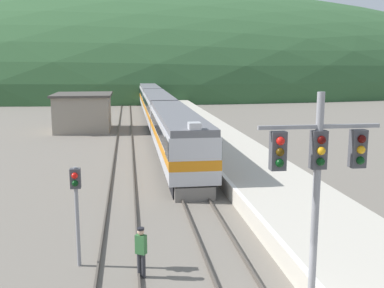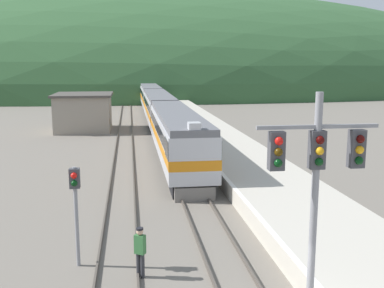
% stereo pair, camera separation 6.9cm
% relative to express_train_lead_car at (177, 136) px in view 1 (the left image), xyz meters
% --- Properties ---
extents(track_main, '(1.52, 180.00, 0.16)m').
position_rel_express_train_lead_car_xyz_m(track_main, '(0.00, 47.89, -2.03)').
color(track_main, '#4C443D').
rests_on(track_main, ground).
extents(track_siding, '(1.52, 180.00, 0.16)m').
position_rel_express_train_lead_car_xyz_m(track_siding, '(-3.92, 47.89, -2.03)').
color(track_siding, '#4C443D').
rests_on(track_siding, ground).
extents(platform, '(5.21, 140.00, 0.89)m').
position_rel_express_train_lead_car_xyz_m(platform, '(4.46, 27.89, -1.67)').
color(platform, '#BCB5A5').
rests_on(platform, ground).
extents(distant_hills, '(234.61, 105.57, 54.68)m').
position_rel_express_train_lead_car_xyz_m(distant_hills, '(0.00, 100.10, -2.11)').
color(distant_hills, '#335B33').
rests_on(distant_hills, ground).
extents(station_shed, '(6.22, 7.43, 4.05)m').
position_rel_express_train_lead_car_xyz_m(station_shed, '(-8.35, 18.36, -0.07)').
color(station_shed, gray).
rests_on(station_shed, ground).
extents(express_train_lead_car, '(2.85, 19.12, 4.21)m').
position_rel_express_train_lead_car_xyz_m(express_train_lead_car, '(0.00, 0.00, 0.00)').
color(express_train_lead_car, black).
rests_on(express_train_lead_car, ground).
extents(carriage_second, '(2.84, 19.93, 3.85)m').
position_rel_express_train_lead_car_xyz_m(carriage_second, '(0.00, 20.63, -0.01)').
color(carriage_second, black).
rests_on(carriage_second, ground).
extents(carriage_third, '(2.84, 19.93, 3.85)m').
position_rel_express_train_lead_car_xyz_m(carriage_third, '(0.00, 41.44, -0.01)').
color(carriage_third, black).
rests_on(carriage_third, ground).
extents(carriage_fourth, '(2.84, 19.93, 3.85)m').
position_rel_express_train_lead_car_xyz_m(carriage_fourth, '(0.00, 62.25, -0.01)').
color(carriage_fourth, black).
rests_on(carriage_fourth, ground).
extents(carriage_fifth, '(2.84, 19.93, 3.85)m').
position_rel_express_train_lead_car_xyz_m(carriage_fifth, '(0.00, 83.06, -0.01)').
color(carriage_fifth, black).
rests_on(carriage_fifth, ground).
extents(signal_mast_main, '(3.30, 0.42, 6.54)m').
position_rel_express_train_lead_car_xyz_m(signal_mast_main, '(1.49, -21.09, 2.32)').
color(signal_mast_main, gray).
rests_on(signal_mast_main, ground).
extents(signal_post_siding, '(0.36, 0.42, 3.68)m').
position_rel_express_train_lead_car_xyz_m(signal_post_siding, '(-5.32, -16.31, 0.54)').
color(signal_post_siding, gray).
rests_on(signal_post_siding, ground).
extents(track_worker, '(0.42, 0.38, 1.79)m').
position_rel_express_train_lead_car_xyz_m(track_worker, '(-3.11, -17.50, -1.08)').
color(track_worker, '#2D2D33').
rests_on(track_worker, ground).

